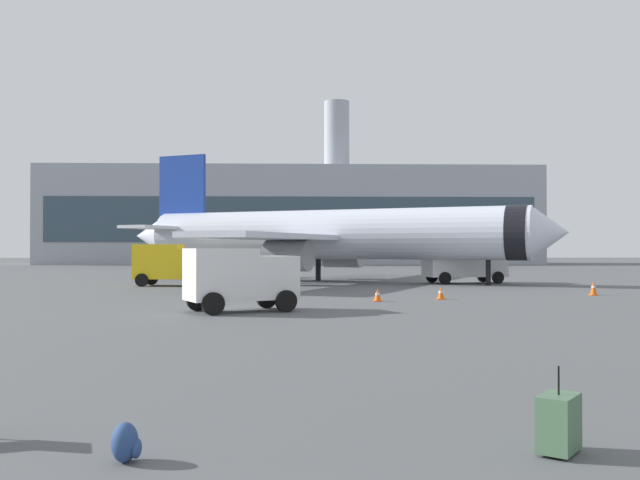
% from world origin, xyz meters
% --- Properties ---
extents(airplane_at_gate, '(33.88, 31.13, 10.50)m').
position_xyz_m(airplane_at_gate, '(2.12, 50.53, 3.66)').
color(airplane_at_gate, silver).
rests_on(airplane_at_gate, ground).
extents(service_truck, '(4.95, 2.83, 2.90)m').
position_xyz_m(service_truck, '(-9.08, 45.64, 1.61)').
color(service_truck, yellow).
rests_on(service_truck, ground).
extents(fuel_truck, '(6.35, 3.64, 3.20)m').
position_xyz_m(fuel_truck, '(12.31, 48.83, 1.77)').
color(fuel_truck, white).
rests_on(fuel_truck, ground).
extents(cargo_van, '(4.83, 3.77, 2.60)m').
position_xyz_m(cargo_van, '(-2.50, 25.67, 1.45)').
color(cargo_van, white).
rests_on(cargo_van, ground).
extents(safety_cone_near, '(0.44, 0.44, 0.84)m').
position_xyz_m(safety_cone_near, '(-4.43, 29.60, 0.41)').
color(safety_cone_near, '#F2590C').
rests_on(safety_cone_near, ground).
extents(safety_cone_mid, '(0.44, 0.44, 0.62)m').
position_xyz_m(safety_cone_mid, '(3.79, 31.06, 0.31)').
color(safety_cone_mid, '#F2590C').
rests_on(safety_cone_mid, ground).
extents(safety_cone_far, '(0.44, 0.44, 0.65)m').
position_xyz_m(safety_cone_far, '(7.17, 32.32, 0.32)').
color(safety_cone_far, '#F2590C').
rests_on(safety_cone_far, ground).
extents(safety_cone_outer, '(0.44, 0.44, 0.83)m').
position_xyz_m(safety_cone_outer, '(16.28, 35.11, 0.41)').
color(safety_cone_outer, '#F2590C').
rests_on(safety_cone_outer, ground).
extents(rolling_suitcase, '(0.71, 0.75, 1.10)m').
position_xyz_m(rolling_suitcase, '(3.18, 5.91, 0.39)').
color(rolling_suitcase, '#476B4C').
rests_on(rolling_suitcase, ground).
extents(traveller_backpack, '(0.36, 0.40, 0.48)m').
position_xyz_m(traveller_backpack, '(-2.16, 5.74, 0.23)').
color(traveller_backpack, navy).
rests_on(traveller_backpack, ground).
extents(terminal_building, '(83.59, 17.47, 28.39)m').
position_xyz_m(terminal_building, '(-1.19, 117.50, 8.33)').
color(terminal_building, '#9EA3AD').
rests_on(terminal_building, ground).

